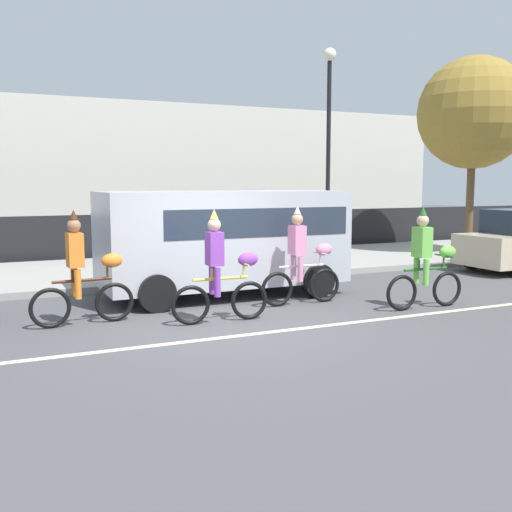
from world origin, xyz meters
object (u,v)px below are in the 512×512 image
(parade_cyclist_orange, at_px, (83,275))
(parked_van_silver, at_px, (226,235))
(parade_cyclist_lime, at_px, (426,264))
(parade_cyclist_purple, at_px, (221,273))
(parade_cyclist_pink, at_px, (302,261))
(street_lamp_post, at_px, (329,123))

(parade_cyclist_orange, distance_m, parked_van_silver, 3.48)
(parade_cyclist_lime, bearing_deg, parade_cyclist_orange, 167.42)
(parade_cyclist_purple, distance_m, parade_cyclist_lime, 3.94)
(parade_cyclist_lime, bearing_deg, parade_cyclist_pink, 145.53)
(street_lamp_post, bearing_deg, parade_cyclist_orange, -149.15)
(parade_cyclist_orange, xyz_separation_m, parade_cyclist_lime, (6.04, -1.35, 0.00))
(parade_cyclist_purple, bearing_deg, parked_van_silver, 65.93)
(parade_cyclist_lime, height_order, street_lamp_post, street_lamp_post)
(parade_cyclist_purple, bearing_deg, parade_cyclist_lime, -8.24)
(parade_cyclist_pink, distance_m, parked_van_silver, 1.82)
(street_lamp_post, bearing_deg, parade_cyclist_purple, -135.33)
(parade_cyclist_orange, xyz_separation_m, street_lamp_post, (7.42, 4.43, 3.15))
(parade_cyclist_orange, xyz_separation_m, parade_cyclist_pink, (4.12, -0.03, 0.00))
(parked_van_silver, height_order, street_lamp_post, street_lamp_post)
(parade_cyclist_purple, bearing_deg, street_lamp_post, 44.67)
(parked_van_silver, relative_size, street_lamp_post, 0.85)
(parade_cyclist_orange, relative_size, street_lamp_post, 0.33)
(parade_cyclist_purple, height_order, street_lamp_post, street_lamp_post)
(parade_cyclist_purple, distance_m, street_lamp_post, 8.06)
(parade_cyclist_purple, xyz_separation_m, parade_cyclist_pink, (1.98, 0.75, 0.00))
(parked_van_silver, bearing_deg, parade_cyclist_pink, -56.22)
(parked_van_silver, xyz_separation_m, street_lamp_post, (4.28, 2.99, 2.71))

